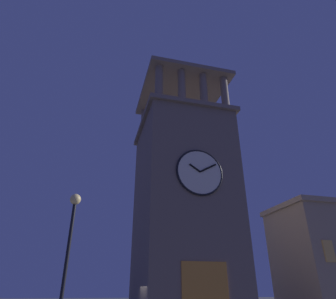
# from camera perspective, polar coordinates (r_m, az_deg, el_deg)

# --- Properties ---
(clocktower) EXTENTS (8.11, 9.20, 24.00)m
(clocktower) POSITION_cam_1_polar(r_m,az_deg,el_deg) (25.95, 3.00, -10.82)
(clocktower) COLOR #75665B
(clocktower) RESTS_ON ground_plane
(street_lamp) EXTENTS (0.44, 0.44, 5.81)m
(street_lamp) POSITION_cam_1_polar(r_m,az_deg,el_deg) (12.39, -18.65, -16.36)
(street_lamp) COLOR black
(street_lamp) RESTS_ON ground_plane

